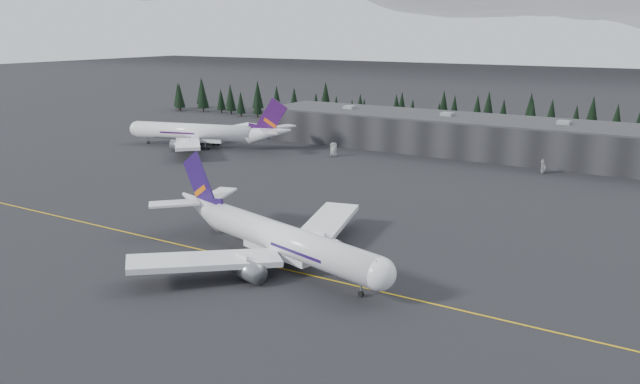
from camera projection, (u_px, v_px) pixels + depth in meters
The scene contains 8 objects.
ground at pixel (266, 260), 119.04m from camera, with size 1400.00×1400.00×0.00m, color black.
taxiline at pixel (260, 263), 117.38m from camera, with size 400.00×0.40×0.02m, color gold.
terminal at pixel (473, 135), 220.92m from camera, with size 160.00×30.00×12.60m.
treeline at pixel (502, 119), 251.24m from camera, with size 360.00×20.00×15.00m, color black.
jet_main at pixel (271, 235), 117.72m from camera, with size 59.45×54.10×17.83m.
jet_parked at pixel (207, 133), 231.52m from camera, with size 64.41×58.64×19.32m.
gse_vehicle_a at pixel (334, 154), 216.28m from camera, with size 2.22×4.82×1.34m, color silver.
gse_vehicle_b at pixel (543, 171), 190.34m from camera, with size 1.79×4.46×1.52m, color #BBBBBD.
Camera 1 is at (66.75, -90.36, 42.75)m, focal length 35.00 mm.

